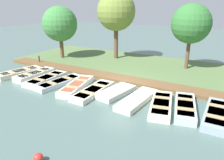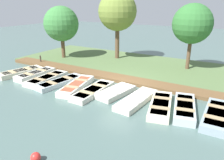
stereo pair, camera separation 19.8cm
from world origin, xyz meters
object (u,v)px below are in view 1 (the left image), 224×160
object	(u,v)px
rowboat_9	(185,107)
rowboat_10	(217,115)
mooring_post_near	(39,60)
rowboat_7	(137,99)
park_tree_left	(116,12)
rowboat_1	(35,75)
rowboat_5	(93,91)
park_tree_center	(191,24)
park_tree_far_left	(60,24)
rowboat_6	(116,92)
rowboat_4	(76,86)
rowboat_8	(161,105)
rowboat_3	(60,82)
rowboat_0	(19,73)
rowboat_2	(46,79)
buoy	(38,158)

from	to	relation	value
rowboat_9	rowboat_10	distance (m)	1.53
mooring_post_near	rowboat_7	bearing A→B (deg)	74.81
park_tree_left	rowboat_1	bearing A→B (deg)	-20.65
rowboat_7	rowboat_9	bearing A→B (deg)	100.16
rowboat_5	rowboat_10	xyz separation A→B (m)	(-0.45, 6.98, 0.03)
rowboat_5	park_tree_center	bearing A→B (deg)	152.45
park_tree_far_left	rowboat_6	bearing A→B (deg)	60.37
park_tree_center	rowboat_4	bearing A→B (deg)	-35.27
rowboat_6	park_tree_left	xyz separation A→B (m)	(-7.37, -4.03, 4.34)
mooring_post_near	rowboat_6	bearing A→B (deg)	74.51
rowboat_8	rowboat_3	bearing A→B (deg)	-103.47
rowboat_8	rowboat_0	bearing A→B (deg)	-103.87
rowboat_8	park_tree_far_left	distance (m)	13.23
mooring_post_near	park_tree_left	distance (m)	8.24
rowboat_4	park_tree_center	xyz separation A→B (m)	(-7.58, 5.36, 3.57)
rowboat_2	rowboat_10	world-z (taller)	rowboat_10
rowboat_2	rowboat_3	world-z (taller)	rowboat_2
rowboat_3	buoy	size ratio (longest dim) A/B	10.10
rowboat_0	rowboat_8	world-z (taller)	rowboat_0
rowboat_4	park_tree_left	distance (m)	9.02
rowboat_7	rowboat_9	xyz separation A→B (m)	(-0.25, 2.59, 0.04)
rowboat_2	park_tree_center	world-z (taller)	park_tree_center
rowboat_0	rowboat_5	size ratio (longest dim) A/B	0.98
rowboat_9	rowboat_7	bearing A→B (deg)	-97.30
rowboat_8	rowboat_5	bearing A→B (deg)	-101.47
rowboat_6	buoy	bearing A→B (deg)	14.27
rowboat_2	rowboat_4	distance (m)	2.83
rowboat_0	mooring_post_near	xyz separation A→B (m)	(-2.95, -0.99, 0.22)
rowboat_6	park_tree_far_left	size ratio (longest dim) A/B	0.57
rowboat_0	rowboat_7	world-z (taller)	rowboat_0
rowboat_5	rowboat_6	size ratio (longest dim) A/B	1.23
park_tree_center	rowboat_8	bearing A→B (deg)	2.33
rowboat_2	mooring_post_near	xyz separation A→B (m)	(-2.95, -3.81, 0.24)
rowboat_7	rowboat_10	bearing A→B (deg)	98.26
rowboat_0	rowboat_10	bearing A→B (deg)	104.10
rowboat_1	park_tree_left	xyz separation A→B (m)	(-7.54, 2.84, 4.30)
rowboat_0	rowboat_2	bearing A→B (deg)	103.12
rowboat_5	park_tree_far_left	xyz separation A→B (m)	(-5.51, -7.39, 3.24)
rowboat_7	rowboat_8	distance (m)	1.41
rowboat_3	rowboat_7	size ratio (longest dim) A/B	1.05
rowboat_6	park_tree_left	bearing A→B (deg)	-141.33
rowboat_4	rowboat_10	distance (m)	8.38
rowboat_1	rowboat_10	world-z (taller)	rowboat_1
rowboat_0	rowboat_8	distance (m)	11.32
rowboat_4	rowboat_5	distance (m)	1.41
rowboat_4	park_tree_left	world-z (taller)	park_tree_left
rowboat_6	buoy	world-z (taller)	buoy
rowboat_7	park_tree_center	distance (m)	8.40
rowboat_6	park_tree_far_left	bearing A→B (deg)	-109.64
rowboat_10	rowboat_3	bearing A→B (deg)	-88.69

